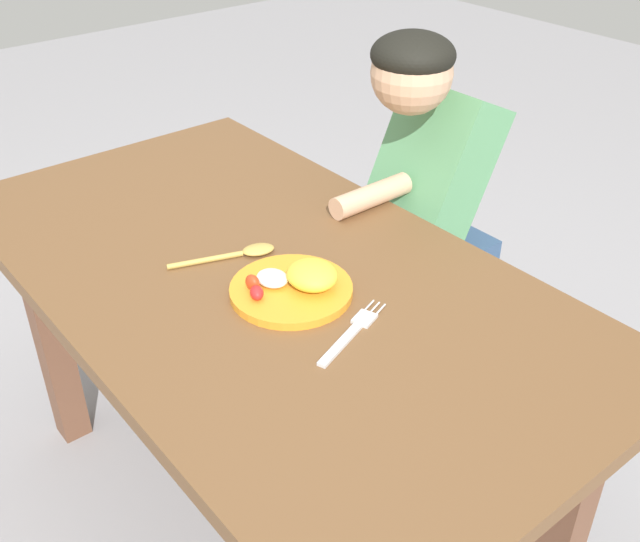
{
  "coord_description": "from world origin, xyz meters",
  "views": [
    {
      "loc": [
        0.93,
        -0.62,
        1.37
      ],
      "look_at": [
        0.1,
        0.05,
        0.68
      ],
      "focal_mm": 41.8,
      "sensor_mm": 36.0,
      "label": 1
    }
  ],
  "objects_px": {
    "spoon": "(243,253)",
    "person": "(430,235)",
    "plate": "(296,285)",
    "fork": "(352,332)"
  },
  "relations": [
    {
      "from": "plate",
      "to": "person",
      "type": "xyz_separation_m",
      "value": [
        -0.15,
        0.5,
        -0.15
      ]
    },
    {
      "from": "spoon",
      "to": "fork",
      "type": "bearing_deg",
      "value": -70.39
    },
    {
      "from": "fork",
      "to": "person",
      "type": "bearing_deg",
      "value": 10.83
    },
    {
      "from": "fork",
      "to": "spoon",
      "type": "bearing_deg",
      "value": 70.4
    },
    {
      "from": "plate",
      "to": "fork",
      "type": "xyz_separation_m",
      "value": [
        0.14,
        0.0,
        -0.01
      ]
    },
    {
      "from": "person",
      "to": "plate",
      "type": "bearing_deg",
      "value": 107.06
    },
    {
      "from": "plate",
      "to": "fork",
      "type": "height_order",
      "value": "plate"
    },
    {
      "from": "spoon",
      "to": "person",
      "type": "distance_m",
      "value": 0.52
    },
    {
      "from": "person",
      "to": "fork",
      "type": "bearing_deg",
      "value": 120.76
    },
    {
      "from": "spoon",
      "to": "plate",
      "type": "bearing_deg",
      "value": -70.12
    }
  ]
}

